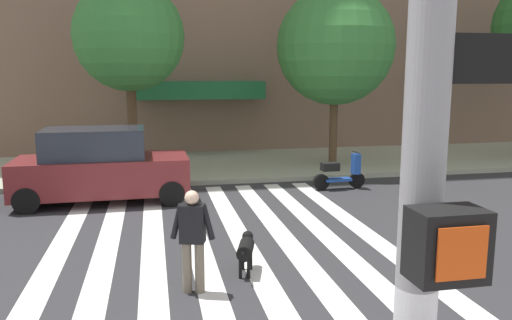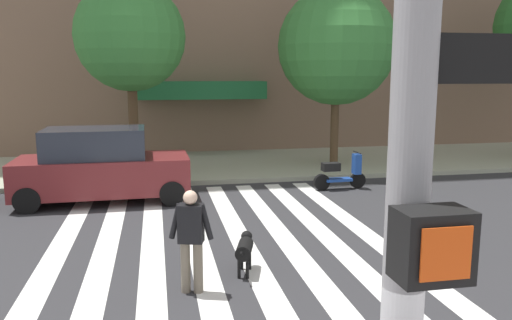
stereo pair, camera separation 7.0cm
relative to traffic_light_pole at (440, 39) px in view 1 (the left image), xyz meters
The scene contains 10 objects.
ground_plane 7.94m from the traffic_light_pole, 88.60° to the left, with size 160.00×160.00×0.00m, color #2B2B2D.
sidewalk_far 16.85m from the traffic_light_pole, 89.39° to the left, with size 80.00×6.00×0.15m, color #9A9F87.
crosswalk_stripes 7.94m from the traffic_light_pole, 88.51° to the left, with size 6.75×12.16×0.01m.
traffic_light_pole is the anchor object (origin of this frame).
parked_car_behind_first 12.55m from the traffic_light_pole, 101.69° to the left, with size 4.51×2.03×1.98m.
parked_scooter 13.26m from the traffic_light_pole, 70.56° to the left, with size 1.63×0.50×1.11m.
street_tree_nearest 15.43m from the traffic_light_pole, 96.50° to the left, with size 3.54×3.54×6.21m.
street_tree_middle 16.17m from the traffic_light_pole, 71.16° to the left, with size 4.08×4.08×6.24m.
pedestrian_dog_walker 6.34m from the traffic_light_pole, 95.38° to the left, with size 0.70×0.34×1.64m.
dog_on_leash 7.09m from the traffic_light_pole, 86.35° to the left, with size 0.43×0.97×0.65m.
Camera 1 is at (-1.26, -2.55, 3.39)m, focal length 35.61 mm.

